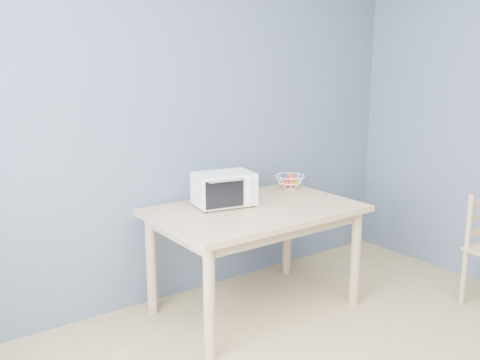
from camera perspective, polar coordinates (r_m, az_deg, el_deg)
room at (r=2.26m, az=23.89°, el=0.39°), size 4.01×4.51×2.61m
dining_table at (r=3.70m, az=1.65°, el=-4.46°), size 1.40×0.90×0.75m
toaster_oven at (r=3.67m, az=-1.93°, el=-0.96°), size 0.44×0.35×0.23m
fruit_basket at (r=4.20m, az=5.32°, el=-0.14°), size 0.27×0.27×0.12m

